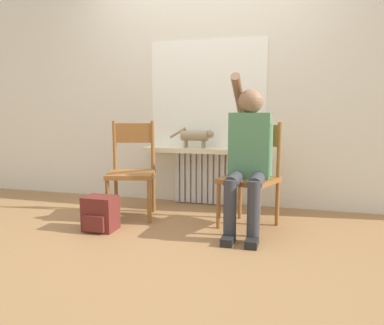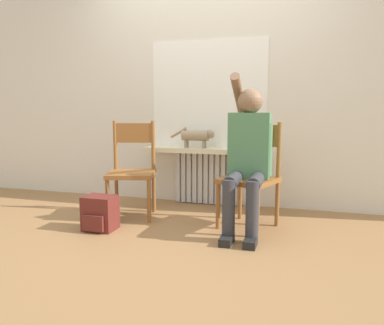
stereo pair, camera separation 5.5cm
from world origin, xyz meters
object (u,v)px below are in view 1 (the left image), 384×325
Objects in this scene: chair_right at (251,174)px; backpack at (100,214)px; person at (248,153)px; cat at (196,136)px; chair_left at (132,169)px.

backpack is at bearing -137.99° from chair_right.
cat is at bearing 133.87° from person.
cat is (-0.64, 0.54, 0.29)m from chair_right.
person reaches higher than backpack.
chair_right is at bearing -16.02° from chair_left.
chair_left is 3.12× the size of backpack.
chair_left reaches higher than backpack.
person is (1.11, -0.11, 0.20)m from chair_left.
chair_right is at bearing 21.53° from backpack.
cat reaches higher than backpack.
cat is at bearing 61.08° from backpack.
person reaches higher than chair_right.
chair_right is 0.69× the size of person.
chair_left is 1.13m from person.
cat is 1.64× the size of backpack.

